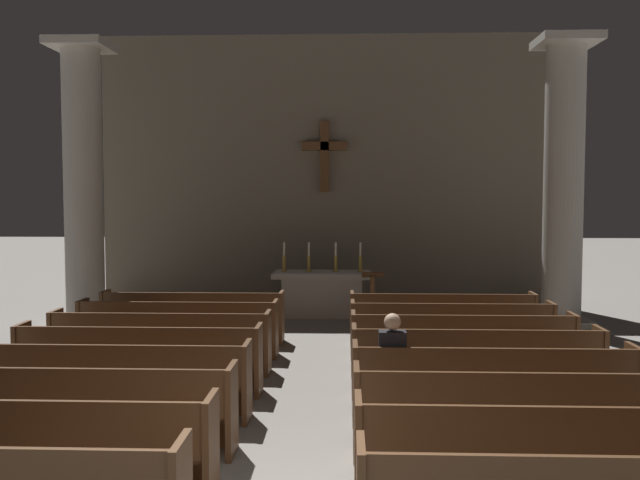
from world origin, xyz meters
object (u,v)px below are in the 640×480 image
Objects in this scene: candlestick_inner_right at (336,262)px; candlestick_outer_right at (360,262)px; pew_left_row_5 at (139,359)px; pew_left_row_6 at (161,342)px; pew_left_row_4 at (112,380)px; pew_left_row_8 at (193,317)px; pew_right_row_5 at (476,362)px; column_left_second at (83,189)px; altar at (322,293)px; lone_worshipper at (392,365)px; pew_right_row_6 at (462,344)px; pew_right_row_4 at (494,384)px; column_right_second at (563,188)px; pew_right_row_2 at (548,454)px; lectern at (372,300)px; candlestick_outer_left at (284,262)px; pew_right_row_3 at (517,414)px; pew_right_row_8 at (442,318)px; candlestick_inner_left at (309,262)px; pew_left_row_7 at (178,328)px; pew_left_row_2 at (28,446)px; pew_left_row_3 at (76,408)px.

candlestick_outer_right is at bearing 0.00° from candlestick_inner_right.
pew_left_row_5 is 1.00× the size of pew_left_row_6.
pew_left_row_4 is 4.39m from pew_left_row_8.
column_left_second is (-7.19, 4.98, 2.37)m from pew_right_row_5.
altar is 7.28m from lone_worshipper.
pew_right_row_6 is at bearing -65.67° from altar.
altar is 1.67× the size of lone_worshipper.
altar is 1.09m from candlestick_outer_right.
pew_right_row_4 is at bearing -90.00° from pew_right_row_6.
pew_left_row_6 is 8.51m from column_right_second.
lone_worshipper is (-1.20, 2.24, 0.22)m from pew_right_row_2.
lectern reaches higher than altar.
candlestick_outer_left is 1.70m from candlestick_outer_right.
pew_left_row_5 is 1.00× the size of pew_right_row_3.
lectern is (-1.20, 1.64, 0.07)m from pew_right_row_8.
pew_left_row_4 and pew_left_row_8 have the same top height.
candlestick_inner_left reaches higher than pew_left_row_4.
pew_left_row_4 is 4.56m from pew_right_row_4.
pew_left_row_8 is 1.00× the size of pew_right_row_8.
pew_left_row_5 is 2.20m from pew_left_row_7.
candlestick_inner_right is (-4.62, 1.16, -1.63)m from column_right_second.
pew_right_row_2 is 0.57× the size of column_right_second.
column_right_second is (7.19, 8.27, 2.37)m from pew_left_row_2.
pew_right_row_6 is at bearing 35.89° from pew_left_row_3.
pew_left_row_7 is 4.25m from candlestick_outer_left.
pew_left_row_5 and pew_left_row_6 have the same top height.
column_right_second reaches higher than candlestick_outer_left.
pew_right_row_8 is 1.51× the size of altar.
pew_right_row_2 is at bearing -90.00° from pew_right_row_5.
pew_left_row_2 is 1.00× the size of pew_right_row_2.
pew_right_row_5 is (4.56, 0.00, 0.00)m from pew_left_row_5.
pew_right_row_5 is 6.11m from column_right_second.
candlestick_inner_right is at bearing 107.87° from pew_right_row_5.
lone_worshipper is at bearing -119.00° from pew_right_row_6.
candlestick_inner_right reaches higher than pew_right_row_2.
pew_right_row_4 is 9.71m from column_left_second.
pew_left_row_3 is at bearing -90.00° from pew_left_row_7.
candlestick_outer_right is at bearing 91.84° from lone_worshipper.
pew_right_row_5 is (4.56, 2.20, 0.00)m from pew_left_row_3.
pew_right_row_5 is 1.10m from pew_right_row_6.
pew_left_row_6 is 1.00× the size of pew_right_row_3.
lectern is (3.35, 1.64, 0.07)m from pew_left_row_8.
pew_left_row_2 and pew_right_row_3 have the same top height.
pew_left_row_5 is at bearing -103.10° from candlestick_outer_left.
pew_left_row_7 is 1.00× the size of pew_left_row_8.
lectern is at bearing -41.11° from candlestick_inner_left.
candlestick_outer_right reaches higher than lectern.
pew_right_row_6 is 5.12× the size of candlestick_inner_right.
pew_left_row_5 is at bearing -107.87° from candlestick_inner_left.
candlestick_inner_right reaches higher than pew_right_row_5.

